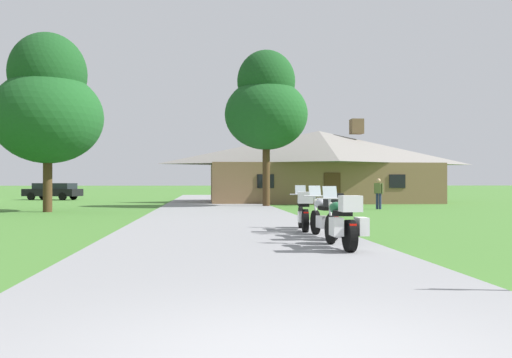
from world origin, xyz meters
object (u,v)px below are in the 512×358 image
bystander_olive_shirt_near_lodge (379,192)px  tree_left_near (48,104)px  motorcycle_black_farthest_in_row (303,211)px  tree_by_lodge_front (266,105)px  parked_black_suv_far_left (53,191)px  motorcycle_green_nearest_to_camera (343,223)px  motorcycle_silver_second_in_row (325,215)px

bystander_olive_shirt_near_lodge → tree_left_near: size_ratio=0.19×
tree_left_near → motorcycle_black_farthest_in_row: bearing=-48.8°
tree_by_lodge_front → parked_black_suv_far_left: 22.57m
motorcycle_green_nearest_to_camera → motorcycle_silver_second_in_row: bearing=84.0°
motorcycle_silver_second_in_row → bystander_olive_shirt_near_lodge: (6.37, 15.43, 0.31)m
motorcycle_silver_second_in_row → bystander_olive_shirt_near_lodge: bearing=62.4°
motorcycle_green_nearest_to_camera → tree_by_lodge_front: bearing=85.8°
motorcycle_black_farthest_in_row → parked_black_suv_far_left: size_ratio=0.42×
bystander_olive_shirt_near_lodge → tree_left_near: bearing=52.9°
motorcycle_silver_second_in_row → tree_by_lodge_front: (0.60, 18.75, 5.45)m
motorcycle_black_farthest_in_row → tree_left_near: tree_left_near is taller
motorcycle_silver_second_in_row → motorcycle_black_farthest_in_row: same height
motorcycle_green_nearest_to_camera → parked_black_suv_far_left: 39.04m
parked_black_suv_far_left → motorcycle_silver_second_in_row: bearing=-138.3°
motorcycle_silver_second_in_row → motorcycle_black_farthest_in_row: 2.11m
motorcycle_black_farthest_in_row → bystander_olive_shirt_near_lodge: bystander_olive_shirt_near_lodge is taller
motorcycle_black_farthest_in_row → bystander_olive_shirt_near_lodge: (6.55, 13.33, 0.31)m
motorcycle_black_farthest_in_row → parked_black_suv_far_left: (-15.48, 31.38, 0.16)m
motorcycle_black_farthest_in_row → parked_black_suv_far_left: 34.99m
motorcycle_black_farthest_in_row → bystander_olive_shirt_near_lodge: 14.86m
motorcycle_green_nearest_to_camera → motorcycle_silver_second_in_row: 2.35m
motorcycle_green_nearest_to_camera → tree_by_lodge_front: size_ratio=0.22×
motorcycle_silver_second_in_row → tree_left_near: tree_left_near is taller
motorcycle_green_nearest_to_camera → motorcycle_silver_second_in_row: same height
bystander_olive_shirt_near_lodge → parked_black_suv_far_left: bearing=9.3°
parked_black_suv_far_left → motorcycle_black_farthest_in_row: bearing=-137.1°
motorcycle_black_farthest_in_row → tree_by_lodge_front: size_ratio=0.22×
tree_by_lodge_front → motorcycle_green_nearest_to_camera: bearing=-92.1°
motorcycle_silver_second_in_row → tree_left_near: bearing=122.0°
tree_left_near → tree_by_lodge_front: (11.31, 4.60, 0.78)m
motorcycle_green_nearest_to_camera → tree_left_near: 20.14m
motorcycle_black_farthest_in_row → parked_black_suv_far_left: bearing=121.1°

